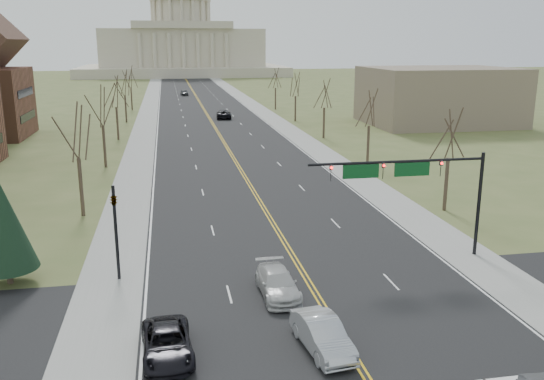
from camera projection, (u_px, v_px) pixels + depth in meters
name	position (u px, v px, depth m)	size (l,w,h in m)	color
road	(203.00, 108.00, 129.78)	(20.00, 380.00, 0.01)	black
cross_road	(331.00, 318.00, 30.69)	(120.00, 14.00, 0.01)	black
sidewalk_left	(149.00, 109.00, 127.69)	(4.00, 380.00, 0.03)	gray
sidewalk_right	(256.00, 107.00, 131.87)	(4.00, 380.00, 0.03)	gray
center_line	(203.00, 108.00, 129.78)	(0.42, 380.00, 0.01)	gold
edge_line_left	(159.00, 109.00, 128.07)	(0.15, 380.00, 0.01)	silver
edge_line_right	(246.00, 107.00, 131.49)	(0.15, 380.00, 0.01)	silver
capitol	(182.00, 43.00, 259.56)	(90.00, 60.00, 50.00)	#BDB79E
signal_mast	(411.00, 177.00, 37.70)	(12.12, 0.44, 7.20)	black
signal_left	(115.00, 222.00, 34.91)	(0.32, 0.36, 6.00)	black
tree_r_0	(450.00, 136.00, 48.91)	(3.74, 3.74, 8.50)	#3E2C24
tree_l_0	(77.00, 135.00, 47.23)	(3.96, 3.96, 9.00)	#3E2C24
tree_r_1	(370.00, 110.00, 67.97)	(3.74, 3.74, 8.50)	#3E2C24
tree_l_1	(102.00, 108.00, 66.28)	(3.96, 3.96, 9.00)	#3E2C24
tree_r_2	(324.00, 95.00, 87.02)	(3.74, 3.74, 8.50)	#3E2C24
tree_l_2	(115.00, 94.00, 85.34)	(3.96, 3.96, 9.00)	#3E2C24
tree_r_3	(296.00, 86.00, 106.08)	(3.74, 3.74, 8.50)	#3E2C24
tree_l_3	(124.00, 84.00, 104.39)	(3.96, 3.96, 9.00)	#3E2C24
tree_r_4	(275.00, 79.00, 125.14)	(3.74, 3.74, 8.50)	#3E2C24
tree_l_4	(130.00, 78.00, 123.45)	(3.96, 3.96, 9.00)	#3E2C24
conifer_l	(4.00, 225.00, 34.25)	(3.64, 3.64, 6.50)	#3E2C24
bldg_right_mass	(438.00, 96.00, 103.11)	(25.00, 20.00, 10.00)	#766854
car_sb_inner_lead	(322.00, 335.00, 27.36)	(1.68, 4.81, 1.58)	#B2B5BB
car_sb_outer_lead	(167.00, 343.00, 26.76)	(2.29, 4.97, 1.38)	black
car_sb_inner_second	(278.00, 283.00, 33.35)	(2.06, 5.07, 1.47)	#B8B8B8
car_far_nb	(224.00, 114.00, 111.38)	(2.75, 5.96, 1.66)	black
car_far_sb	(184.00, 93.00, 159.60)	(1.89, 4.71, 1.60)	#414448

